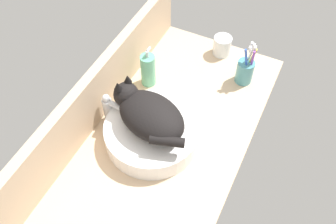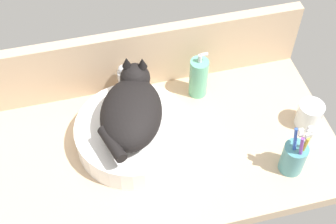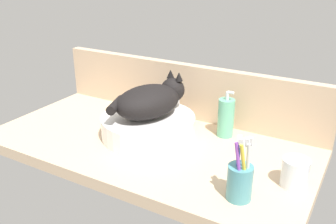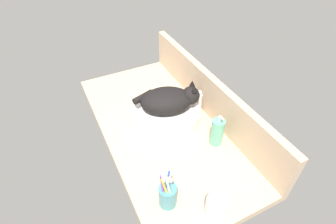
% 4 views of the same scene
% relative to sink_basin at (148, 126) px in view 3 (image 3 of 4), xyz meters
% --- Properties ---
extents(ground_plane, '(1.13, 0.56, 0.04)m').
position_rel_sink_basin_xyz_m(ground_plane, '(0.03, -0.03, -0.06)').
color(ground_plane, '#D1B28E').
extents(backsplash_panel, '(1.13, 0.04, 0.21)m').
position_rel_sink_basin_xyz_m(backsplash_panel, '(0.03, 0.23, 0.07)').
color(backsplash_panel, '#CCAD8C').
rests_on(backsplash_panel, ground_plane).
extents(sink_basin, '(0.33, 0.33, 0.08)m').
position_rel_sink_basin_xyz_m(sink_basin, '(0.00, 0.00, 0.00)').
color(sink_basin, white).
rests_on(sink_basin, ground_plane).
extents(cat, '(0.24, 0.31, 0.14)m').
position_rel_sink_basin_xyz_m(cat, '(0.00, 0.01, 0.10)').
color(cat, black).
rests_on(cat, sink_basin).
extents(faucet, '(0.04, 0.12, 0.14)m').
position_rel_sink_basin_xyz_m(faucet, '(0.01, 0.17, 0.03)').
color(faucet, silver).
rests_on(faucet, ground_plane).
extents(soap_dispenser, '(0.06, 0.06, 0.17)m').
position_rel_sink_basin_xyz_m(soap_dispenser, '(0.24, 0.14, 0.03)').
color(soap_dispenser, '#60B793').
rests_on(soap_dispenser, ground_plane).
extents(toothbrush_cup, '(0.07, 0.07, 0.19)m').
position_rel_sink_basin_xyz_m(toothbrush_cup, '(0.41, -0.20, 0.02)').
color(toothbrush_cup, teal).
rests_on(toothbrush_cup, ground_plane).
extents(water_glass, '(0.08, 0.08, 0.08)m').
position_rel_sink_basin_xyz_m(water_glass, '(0.52, -0.06, -0.00)').
color(water_glass, white).
rests_on(water_glass, ground_plane).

